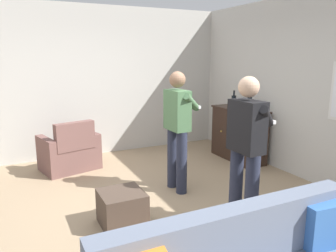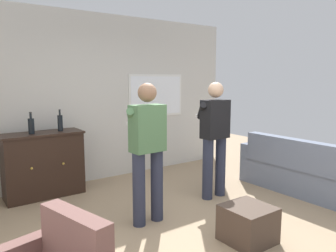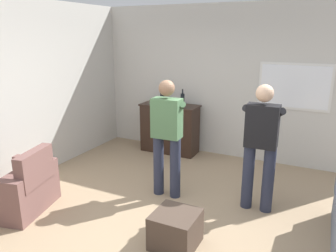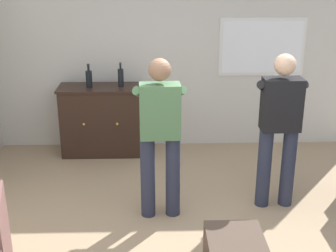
{
  "view_description": "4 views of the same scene",
  "coord_description": "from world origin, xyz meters",
  "px_view_note": "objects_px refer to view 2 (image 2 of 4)",
  "views": [
    {
      "loc": [
        3.56,
        -1.41,
        1.88
      ],
      "look_at": [
        -0.06,
        0.35,
        1.02
      ],
      "focal_mm": 35.0,
      "sensor_mm": 36.0,
      "label": 1
    },
    {
      "loc": [
        -2.35,
        -2.57,
        1.73
      ],
      "look_at": [
        -0.19,
        0.45,
        1.19
      ],
      "focal_mm": 35.0,
      "sensor_mm": 36.0,
      "label": 2
    },
    {
      "loc": [
        1.58,
        -3.25,
        2.27
      ],
      "look_at": [
        -0.23,
        0.41,
        1.12
      ],
      "focal_mm": 35.0,
      "sensor_mm": 36.0,
      "label": 3
    },
    {
      "loc": [
        -0.4,
        -3.72,
        2.6
      ],
      "look_at": [
        -0.28,
        0.4,
        1.08
      ],
      "focal_mm": 50.0,
      "sensor_mm": 36.0,
      "label": 4
    }
  ],
  "objects_px": {
    "bottle_liquor_amber": "(60,123)",
    "sideboard_cabinet": "(43,164)",
    "bottle_wine_green": "(31,126)",
    "couch": "(314,176)",
    "person_standing_left": "(147,146)",
    "ottoman": "(248,224)",
    "person_standing_right": "(214,134)"
  },
  "relations": [
    {
      "from": "couch",
      "to": "person_standing_left",
      "type": "bearing_deg",
      "value": 163.35
    },
    {
      "from": "sideboard_cabinet",
      "to": "bottle_wine_green",
      "type": "height_order",
      "value": "bottle_wine_green"
    },
    {
      "from": "bottle_wine_green",
      "to": "person_standing_left",
      "type": "distance_m",
      "value": 1.87
    },
    {
      "from": "ottoman",
      "to": "person_standing_right",
      "type": "distance_m",
      "value": 1.55
    },
    {
      "from": "bottle_liquor_amber",
      "to": "ottoman",
      "type": "xyz_separation_m",
      "value": [
        1.11,
        -2.68,
        -0.88
      ]
    },
    {
      "from": "couch",
      "to": "person_standing_left",
      "type": "xyz_separation_m",
      "value": [
        -2.4,
        0.72,
        0.61
      ]
    },
    {
      "from": "bottle_liquor_amber",
      "to": "person_standing_left",
      "type": "xyz_separation_m",
      "value": [
        0.49,
        -1.65,
        -0.14
      ]
    },
    {
      "from": "bottle_wine_green",
      "to": "person_standing_left",
      "type": "relative_size",
      "value": 0.19
    },
    {
      "from": "couch",
      "to": "bottle_wine_green",
      "type": "xyz_separation_m",
      "value": [
        -3.31,
        2.34,
        0.74
      ]
    },
    {
      "from": "couch",
      "to": "sideboard_cabinet",
      "type": "height_order",
      "value": "sideboard_cabinet"
    },
    {
      "from": "bottle_wine_green",
      "to": "ottoman",
      "type": "height_order",
      "value": "bottle_wine_green"
    },
    {
      "from": "bottle_wine_green",
      "to": "sideboard_cabinet",
      "type": "bearing_deg",
      "value": 12.71
    },
    {
      "from": "bottle_wine_green",
      "to": "bottle_liquor_amber",
      "type": "bearing_deg",
      "value": 3.46
    },
    {
      "from": "sideboard_cabinet",
      "to": "bottle_wine_green",
      "type": "distance_m",
      "value": 0.61
    },
    {
      "from": "bottle_wine_green",
      "to": "bottle_liquor_amber",
      "type": "distance_m",
      "value": 0.42
    },
    {
      "from": "sideboard_cabinet",
      "to": "ottoman",
      "type": "bearing_deg",
      "value": -62.81
    },
    {
      "from": "bottle_liquor_amber",
      "to": "person_standing_left",
      "type": "bearing_deg",
      "value": -73.31
    },
    {
      "from": "bottle_liquor_amber",
      "to": "ottoman",
      "type": "distance_m",
      "value": 3.03
    },
    {
      "from": "person_standing_left",
      "to": "couch",
      "type": "bearing_deg",
      "value": -16.65
    },
    {
      "from": "ottoman",
      "to": "person_standing_left",
      "type": "relative_size",
      "value": 0.29
    },
    {
      "from": "ottoman",
      "to": "bottle_liquor_amber",
      "type": "bearing_deg",
      "value": 112.49
    },
    {
      "from": "person_standing_left",
      "to": "person_standing_right",
      "type": "height_order",
      "value": "same"
    },
    {
      "from": "person_standing_right",
      "to": "ottoman",
      "type": "bearing_deg",
      "value": -117.81
    },
    {
      "from": "bottle_liquor_amber",
      "to": "sideboard_cabinet",
      "type": "bearing_deg",
      "value": 178.42
    },
    {
      "from": "ottoman",
      "to": "person_standing_right",
      "type": "height_order",
      "value": "person_standing_right"
    },
    {
      "from": "person_standing_left",
      "to": "person_standing_right",
      "type": "xyz_separation_m",
      "value": [
        1.25,
        0.18,
        0.0
      ]
    },
    {
      "from": "bottle_wine_green",
      "to": "couch",
      "type": "bearing_deg",
      "value": -35.29
    },
    {
      "from": "ottoman",
      "to": "person_standing_left",
      "type": "bearing_deg",
      "value": 120.86
    },
    {
      "from": "person_standing_left",
      "to": "sideboard_cabinet",
      "type": "bearing_deg",
      "value": 114.79
    },
    {
      "from": "couch",
      "to": "person_standing_right",
      "type": "xyz_separation_m",
      "value": [
        -1.15,
        0.9,
        0.61
      ]
    },
    {
      "from": "person_standing_right",
      "to": "bottle_wine_green",
      "type": "bearing_deg",
      "value": 146.16
    },
    {
      "from": "couch",
      "to": "sideboard_cabinet",
      "type": "relative_size",
      "value": 2.14
    }
  ]
}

